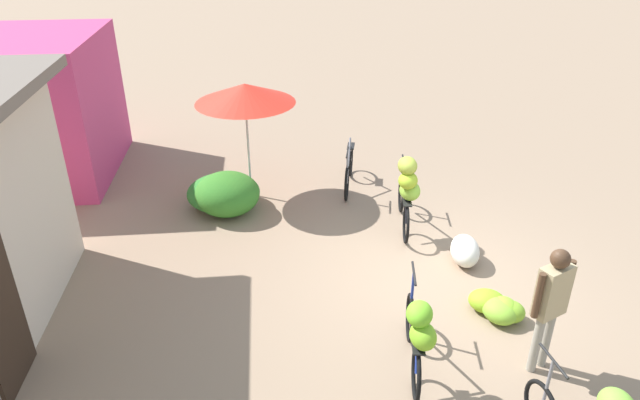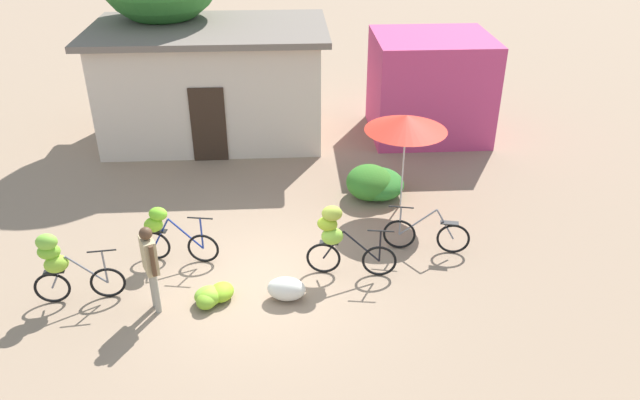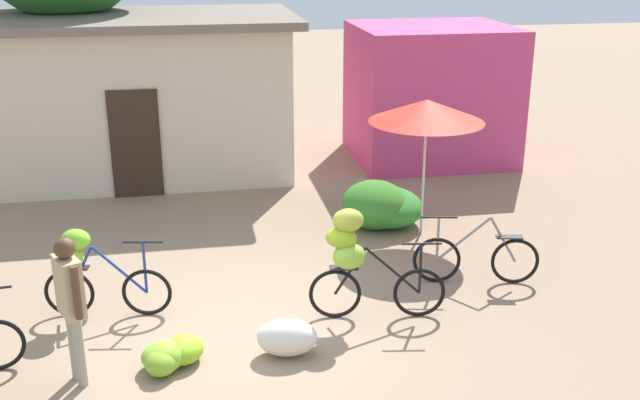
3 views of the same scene
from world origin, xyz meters
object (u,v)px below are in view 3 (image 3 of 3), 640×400
at_px(shop_pink, 430,93).
at_px(building_low, 137,94).
at_px(market_umbrella, 427,111).
at_px(bicycle_center_loaded, 356,256).
at_px(produce_sack, 287,338).
at_px(banana_pile_on_ground, 170,355).
at_px(bicycle_near_pile, 87,267).
at_px(person_vendor, 70,296).
at_px(bicycle_by_shop, 476,258).

bearing_deg(shop_pink, building_low, 178.58).
bearing_deg(building_low, shop_pink, -1.42).
distance_m(market_umbrella, bicycle_center_loaded, 3.34).
relative_size(shop_pink, market_umbrella, 1.45).
bearing_deg(produce_sack, building_low, 103.97).
xyz_separation_m(building_low, banana_pile_on_ground, (0.59, -7.79, -1.43)).
relative_size(building_low, bicycle_near_pile, 3.95).
xyz_separation_m(building_low, person_vendor, (-0.38, -7.90, -0.54)).
relative_size(bicycle_near_pile, bicycle_by_shop, 0.93).
bearing_deg(person_vendor, shop_pink, 50.15).
distance_m(bicycle_center_loaded, bicycle_by_shop, 2.05).
bearing_deg(shop_pink, person_vendor, -129.85).
bearing_deg(person_vendor, bicycle_near_pile, 90.70).
height_order(bicycle_near_pile, banana_pile_on_ground, bicycle_near_pile).
xyz_separation_m(shop_pink, person_vendor, (-6.47, -7.75, -0.37)).
relative_size(building_low, market_umbrella, 2.87).
height_order(banana_pile_on_ground, person_vendor, person_vendor).
relative_size(bicycle_near_pile, produce_sack, 2.29).
height_order(bicycle_center_loaded, person_vendor, person_vendor).
distance_m(bicycle_near_pile, bicycle_center_loaded, 3.37).
xyz_separation_m(building_low, market_umbrella, (4.61, -4.39, 0.45)).
bearing_deg(bicycle_near_pile, building_low, 86.41).
xyz_separation_m(bicycle_center_loaded, produce_sack, (-0.98, -0.74, -0.64)).
height_order(market_umbrella, bicycle_by_shop, market_umbrella).
relative_size(bicycle_center_loaded, produce_sack, 2.46).
relative_size(building_low, bicycle_center_loaded, 3.69).
distance_m(building_low, market_umbrella, 6.38).
height_order(shop_pink, produce_sack, shop_pink).
bearing_deg(market_umbrella, bicycle_center_loaded, -123.00).
bearing_deg(bicycle_by_shop, market_umbrella, 94.92).
bearing_deg(bicycle_center_loaded, person_vendor, -164.82).
bearing_deg(banana_pile_on_ground, produce_sack, 1.71).
relative_size(market_umbrella, produce_sack, 3.16).
bearing_deg(building_low, bicycle_center_loaded, -67.47).
bearing_deg(market_umbrella, person_vendor, -144.85).
relative_size(produce_sack, person_vendor, 0.41).
bearing_deg(shop_pink, banana_pile_on_ground, -125.75).
bearing_deg(building_low, bicycle_near_pile, -93.59).
height_order(bicycle_near_pile, bicycle_center_loaded, bicycle_center_loaded).
height_order(building_low, market_umbrella, building_low).
height_order(bicycle_center_loaded, produce_sack, bicycle_center_loaded).
distance_m(building_low, bicycle_by_shop, 8.01).
relative_size(bicycle_near_pile, bicycle_center_loaded, 0.93).
relative_size(bicycle_near_pile, banana_pile_on_ground, 1.91).
bearing_deg(banana_pile_on_ground, market_umbrella, 40.22).
distance_m(bicycle_near_pile, banana_pile_on_ground, 1.81).
height_order(market_umbrella, bicycle_near_pile, market_umbrella).
distance_m(bicycle_center_loaded, person_vendor, 3.41).
bearing_deg(bicycle_near_pile, shop_pink, 43.76).
xyz_separation_m(building_low, bicycle_center_loaded, (2.91, -7.01, -0.73)).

